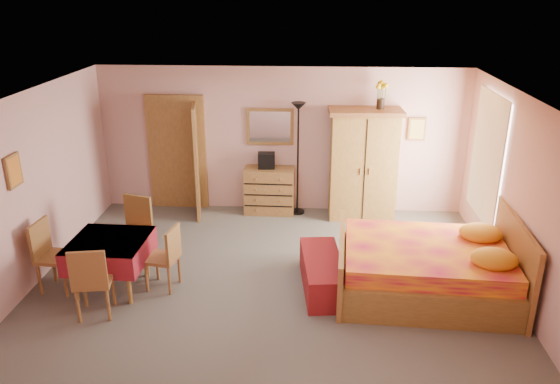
# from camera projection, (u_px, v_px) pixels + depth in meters

# --- Properties ---
(floor) EXTENTS (6.50, 6.50, 0.00)m
(floor) POSITION_uv_depth(u_px,v_px,m) (272.00, 274.00, 7.86)
(floor) COLOR slate
(floor) RESTS_ON ground
(ceiling) EXTENTS (6.50, 6.50, 0.00)m
(ceiling) POSITION_uv_depth(u_px,v_px,m) (271.00, 94.00, 6.93)
(ceiling) COLOR brown
(ceiling) RESTS_ON wall_back
(wall_back) EXTENTS (6.50, 0.10, 2.60)m
(wall_back) POSITION_uv_depth(u_px,v_px,m) (282.00, 140.00, 9.73)
(wall_back) COLOR #CB9793
(wall_back) RESTS_ON floor
(wall_front) EXTENTS (6.50, 0.10, 2.60)m
(wall_front) POSITION_uv_depth(u_px,v_px,m) (251.00, 284.00, 5.06)
(wall_front) COLOR #CB9793
(wall_front) RESTS_ON floor
(wall_left) EXTENTS (0.10, 5.00, 2.60)m
(wall_left) POSITION_uv_depth(u_px,v_px,m) (39.00, 184.00, 7.58)
(wall_left) COLOR #CB9793
(wall_left) RESTS_ON floor
(wall_right) EXTENTS (0.10, 5.00, 2.60)m
(wall_right) POSITION_uv_depth(u_px,v_px,m) (516.00, 195.00, 7.21)
(wall_right) COLOR #CB9793
(wall_right) RESTS_ON floor
(doorway) EXTENTS (1.06, 0.12, 2.15)m
(doorway) POSITION_uv_depth(u_px,v_px,m) (178.00, 154.00, 9.91)
(doorway) COLOR #9E6B35
(doorway) RESTS_ON floor
(window) EXTENTS (0.08, 1.40, 1.95)m
(window) POSITION_uv_depth(u_px,v_px,m) (488.00, 157.00, 8.28)
(window) COLOR white
(window) RESTS_ON wall_right
(picture_left) EXTENTS (0.04, 0.32, 0.42)m
(picture_left) POSITION_uv_depth(u_px,v_px,m) (13.00, 171.00, 6.88)
(picture_left) COLOR orange
(picture_left) RESTS_ON wall_left
(picture_back) EXTENTS (0.30, 0.04, 0.40)m
(picture_back) POSITION_uv_depth(u_px,v_px,m) (417.00, 129.00, 9.48)
(picture_back) COLOR #D8BF59
(picture_back) RESTS_ON wall_back
(chest_of_drawers) EXTENTS (0.90, 0.46, 0.84)m
(chest_of_drawers) POSITION_uv_depth(u_px,v_px,m) (269.00, 191.00, 9.85)
(chest_of_drawers) COLOR olive
(chest_of_drawers) RESTS_ON floor
(wall_mirror) EXTENTS (0.84, 0.07, 0.66)m
(wall_mirror) POSITION_uv_depth(u_px,v_px,m) (270.00, 127.00, 9.64)
(wall_mirror) COLOR silver
(wall_mirror) RESTS_ON wall_back
(stereo) EXTENTS (0.31, 0.23, 0.28)m
(stereo) POSITION_uv_depth(u_px,v_px,m) (266.00, 160.00, 9.68)
(stereo) COLOR black
(stereo) RESTS_ON chest_of_drawers
(floor_lamp) EXTENTS (0.34, 0.34, 2.03)m
(floor_lamp) POSITION_uv_depth(u_px,v_px,m) (298.00, 160.00, 9.61)
(floor_lamp) COLOR black
(floor_lamp) RESTS_ON floor
(wardrobe) EXTENTS (1.27, 0.69, 1.95)m
(wardrobe) POSITION_uv_depth(u_px,v_px,m) (363.00, 165.00, 9.47)
(wardrobe) COLOR #AE803B
(wardrobe) RESTS_ON floor
(sunflower_vase) EXTENTS (0.19, 0.19, 0.47)m
(sunflower_vase) POSITION_uv_depth(u_px,v_px,m) (381.00, 95.00, 9.06)
(sunflower_vase) COLOR yellow
(sunflower_vase) RESTS_ON wardrobe
(bed) EXTENTS (2.45, 1.98, 1.09)m
(bed) POSITION_uv_depth(u_px,v_px,m) (426.00, 255.00, 7.24)
(bed) COLOR #B8113A
(bed) RESTS_ON floor
(bench) EXTENTS (0.64, 1.40, 0.45)m
(bench) POSITION_uv_depth(u_px,v_px,m) (322.00, 273.00, 7.41)
(bench) COLOR maroon
(bench) RESTS_ON floor
(dining_table) EXTENTS (1.02, 1.02, 0.73)m
(dining_table) POSITION_uv_depth(u_px,v_px,m) (112.00, 264.00, 7.37)
(dining_table) COLOR maroon
(dining_table) RESTS_ON floor
(chair_south) EXTENTS (0.51, 0.51, 0.97)m
(chair_south) POSITION_uv_depth(u_px,v_px,m) (94.00, 280.00, 6.74)
(chair_south) COLOR #976333
(chair_south) RESTS_ON floor
(chair_north) EXTENTS (0.58, 0.58, 1.02)m
(chair_north) POSITION_uv_depth(u_px,v_px,m) (131.00, 233.00, 7.96)
(chair_north) COLOR #AF713B
(chair_north) RESTS_ON floor
(chair_west) EXTENTS (0.48, 0.48, 0.98)m
(chair_west) POSITION_uv_depth(u_px,v_px,m) (57.00, 256.00, 7.31)
(chair_west) COLOR #996134
(chair_west) RESTS_ON floor
(chair_east) EXTENTS (0.47, 0.47, 0.90)m
(chair_east) POSITION_uv_depth(u_px,v_px,m) (162.00, 257.00, 7.37)
(chair_east) COLOR #A26536
(chair_east) RESTS_ON floor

